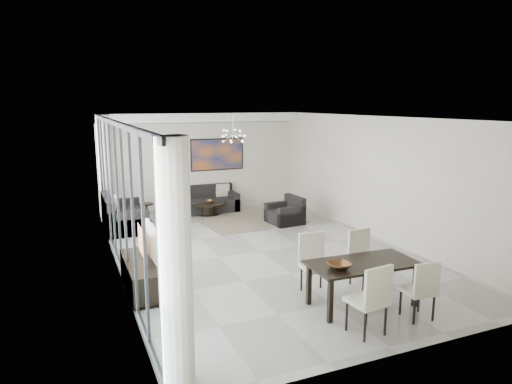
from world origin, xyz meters
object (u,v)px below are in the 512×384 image
coffee_table (208,208)px  tv_console (140,276)px  sofa_main (202,203)px  dining_table (363,268)px  television (147,243)px

coffee_table → tv_console: size_ratio=0.61×
coffee_table → tv_console: 5.50m
coffee_table → tv_console: tv_console is taller
sofa_main → tv_console: (-2.62, -5.17, 0.00)m
coffee_table → dining_table: 6.83m
sofa_main → dining_table: 7.20m
dining_table → coffee_table: bearing=94.1°
sofa_main → dining_table: sofa_main is taller
sofa_main → television: bearing=-115.7°
coffee_table → television: bearing=-118.1°
coffee_table → sofa_main: sofa_main is taller
tv_console → dining_table: bearing=-32.2°
dining_table → sofa_main: bearing=94.5°
sofa_main → tv_console: size_ratio=1.26×
tv_console → television: size_ratio=1.58×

